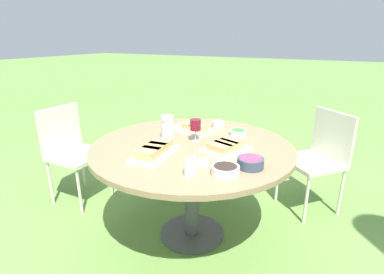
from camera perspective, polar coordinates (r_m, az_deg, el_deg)
The scene contains 15 objects.
ground_plane at distance 2.51m, azimuth 0.00°, elevation -17.91°, with size 40.00×40.00×0.00m, color #668E42.
dining_table at distance 2.18m, azimuth 0.00°, elevation -3.79°, with size 1.44×1.44×0.75m.
chair_near_right at distance 2.85m, azimuth 23.16°, elevation -2.83°, with size 0.61×0.61×0.89m.
chair_far_back at distance 2.99m, azimuth -22.04°, elevation -1.70°, with size 0.44×0.43×0.89m.
water_pitcher at distance 2.26m, azimuth -4.69°, elevation 1.88°, with size 0.10×0.10×0.18m.
wine_glass at distance 2.19m, azimuth 0.67°, elevation 2.20°, with size 0.08×0.08×0.17m.
platter_bread_main at distance 2.04m, azimuth 6.49°, elevation -1.86°, with size 0.35×0.31×0.06m.
platter_charcuterie at distance 1.97m, azimuth -7.08°, elevation -2.59°, with size 0.41×0.23×0.07m.
platter_sandwich_side at distance 2.45m, azimuth 0.17°, elevation 1.70°, with size 0.26×0.37×0.06m.
bowl_fries at distance 1.81m, azimuth 1.90°, elevation -4.34°, with size 0.10×0.10×0.06m.
bowl_salad at distance 2.38m, azimuth 8.82°, elevation 0.90°, with size 0.14×0.14×0.04m.
bowl_olives at distance 1.70m, azimuth 6.35°, elevation -6.21°, with size 0.16×0.16×0.05m.
bowl_dip_red at distance 1.80m, azimuth 11.07°, elevation -4.74°, with size 0.16×0.16×0.06m.
bowl_dip_cream at distance 2.57m, azimuth 5.06°, elevation 2.54°, with size 0.10×0.10×0.05m.
cup_water_near at distance 1.67m, azimuth -0.31°, elevation -5.84°, with size 0.07×0.07×0.09m.
Camera 1 is at (1.78, 0.95, 1.49)m, focal length 28.00 mm.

